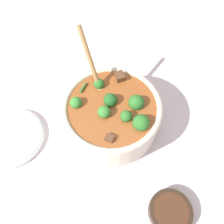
# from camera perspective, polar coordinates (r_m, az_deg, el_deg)

# --- Properties ---
(ground_plane) EXTENTS (4.00, 4.00, 0.00)m
(ground_plane) POSITION_cam_1_polar(r_m,az_deg,el_deg) (0.68, 0.00, -3.13)
(ground_plane) COLOR silver
(stew_bowl) EXTENTS (0.28, 0.27, 0.26)m
(stew_bowl) POSITION_cam_1_polar(r_m,az_deg,el_deg) (0.62, 0.04, -0.36)
(stew_bowl) COLOR beige
(stew_bowl) RESTS_ON ground_plane
(condiment_bowl) EXTENTS (0.10, 0.10, 0.03)m
(condiment_bowl) POSITION_cam_1_polar(r_m,az_deg,el_deg) (0.61, 14.97, -23.78)
(condiment_bowl) COLOR black
(condiment_bowl) RESTS_ON ground_plane
(empty_plate) EXTENTS (0.19, 0.19, 0.02)m
(empty_plate) POSITION_cam_1_polar(r_m,az_deg,el_deg) (0.72, -24.87, -5.97)
(empty_plate) COLOR white
(empty_plate) RESTS_ON ground_plane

